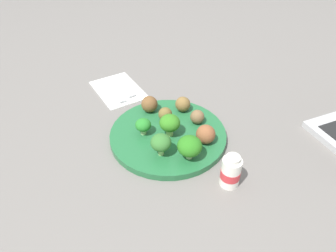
{
  "coord_description": "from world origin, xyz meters",
  "views": [
    {
      "loc": [
        0.51,
        -0.27,
        0.5
      ],
      "look_at": [
        0.0,
        0.0,
        0.04
      ],
      "focal_mm": 33.46,
      "sensor_mm": 36.0,
      "label": 1
    }
  ],
  "objects_px": {
    "broccoli_floret_mid_right": "(172,123)",
    "broccoli_floret_back_left": "(161,143)",
    "broccoli_floret_near_rim": "(143,125)",
    "plate": "(168,135)",
    "broccoli_floret_back_right": "(188,147)",
    "fork": "(125,88)",
    "meatball_mid_left": "(149,104)",
    "yogurt_bottle": "(231,172)",
    "meatball_front_left": "(165,114)",
    "napkin": "(118,89)",
    "knife": "(113,91)",
    "meatball_front_right": "(198,117)",
    "meatball_mid_right": "(206,134)",
    "meatball_back_left": "(183,104)"
  },
  "relations": [
    {
      "from": "broccoli_floret_mid_right",
      "to": "napkin",
      "type": "relative_size",
      "value": 0.32
    },
    {
      "from": "meatball_mid_right",
      "to": "broccoli_floret_mid_right",
      "type": "bearing_deg",
      "value": -137.98
    },
    {
      "from": "meatball_back_left",
      "to": "yogurt_bottle",
      "type": "bearing_deg",
      "value": -8.06
    },
    {
      "from": "fork",
      "to": "broccoli_floret_mid_right",
      "type": "bearing_deg",
      "value": 3.18
    },
    {
      "from": "plate",
      "to": "yogurt_bottle",
      "type": "distance_m",
      "value": 0.19
    },
    {
      "from": "meatball_mid_right",
      "to": "knife",
      "type": "bearing_deg",
      "value": -161.76
    },
    {
      "from": "napkin",
      "to": "yogurt_bottle",
      "type": "xyz_separation_m",
      "value": [
        0.45,
        0.07,
        0.03
      ]
    },
    {
      "from": "meatball_mid_left",
      "to": "fork",
      "type": "height_order",
      "value": "meatball_mid_left"
    },
    {
      "from": "broccoli_floret_back_right",
      "to": "yogurt_bottle",
      "type": "height_order",
      "value": "yogurt_bottle"
    },
    {
      "from": "broccoli_floret_back_right",
      "to": "yogurt_bottle",
      "type": "distance_m",
      "value": 0.1
    },
    {
      "from": "plate",
      "to": "broccoli_floret_mid_right",
      "type": "height_order",
      "value": "broccoli_floret_mid_right"
    },
    {
      "from": "broccoli_floret_mid_right",
      "to": "broccoli_floret_back_left",
      "type": "relative_size",
      "value": 1.04
    },
    {
      "from": "broccoli_floret_back_left",
      "to": "broccoli_floret_near_rim",
      "type": "bearing_deg",
      "value": -177.09
    },
    {
      "from": "broccoli_floret_back_left",
      "to": "meatball_back_left",
      "type": "height_order",
      "value": "broccoli_floret_back_left"
    },
    {
      "from": "meatball_back_left",
      "to": "meatball_front_left",
      "type": "bearing_deg",
      "value": -76.77
    },
    {
      "from": "meatball_front_right",
      "to": "knife",
      "type": "height_order",
      "value": "meatball_front_right"
    },
    {
      "from": "broccoli_floret_near_rim",
      "to": "plate",
      "type": "bearing_deg",
      "value": 65.16
    },
    {
      "from": "broccoli_floret_back_right",
      "to": "meatball_front_right",
      "type": "height_order",
      "value": "broccoli_floret_back_right"
    },
    {
      "from": "meatball_front_left",
      "to": "meatball_mid_left",
      "type": "bearing_deg",
      "value": -159.07
    },
    {
      "from": "broccoli_floret_back_right",
      "to": "meatball_front_left",
      "type": "height_order",
      "value": "broccoli_floret_back_right"
    },
    {
      "from": "plate",
      "to": "napkin",
      "type": "bearing_deg",
      "value": -173.83
    },
    {
      "from": "broccoli_floret_back_left",
      "to": "meatball_mid_left",
      "type": "xyz_separation_m",
      "value": [
        -0.16,
        0.05,
        -0.01
      ]
    },
    {
      "from": "meatball_front_left",
      "to": "napkin",
      "type": "relative_size",
      "value": 0.2
    },
    {
      "from": "broccoli_floret_mid_right",
      "to": "broccoli_floret_near_rim",
      "type": "distance_m",
      "value": 0.07
    },
    {
      "from": "broccoli_floret_near_rim",
      "to": "meatball_front_left",
      "type": "relative_size",
      "value": 1.19
    },
    {
      "from": "broccoli_floret_mid_right",
      "to": "meatball_mid_left",
      "type": "bearing_deg",
      "value": -176.23
    },
    {
      "from": "broccoli_floret_mid_right",
      "to": "broccoli_floret_back_right",
      "type": "height_order",
      "value": "same"
    },
    {
      "from": "meatball_front_left",
      "to": "yogurt_bottle",
      "type": "height_order",
      "value": "yogurt_bottle"
    },
    {
      "from": "meatball_back_left",
      "to": "meatball_mid_left",
      "type": "relative_size",
      "value": 0.92
    },
    {
      "from": "meatball_back_left",
      "to": "meatball_front_right",
      "type": "xyz_separation_m",
      "value": [
        0.06,
        0.01,
        -0.0
      ]
    },
    {
      "from": "yogurt_bottle",
      "to": "knife",
      "type": "bearing_deg",
      "value": -168.72
    },
    {
      "from": "meatball_front_right",
      "to": "napkin",
      "type": "relative_size",
      "value": 0.21
    },
    {
      "from": "broccoli_floret_mid_right",
      "to": "broccoli_floret_back_left",
      "type": "distance_m",
      "value": 0.07
    },
    {
      "from": "broccoli_floret_back_right",
      "to": "fork",
      "type": "height_order",
      "value": "broccoli_floret_back_right"
    },
    {
      "from": "broccoli_floret_back_right",
      "to": "broccoli_floret_back_left",
      "type": "bearing_deg",
      "value": -131.36
    },
    {
      "from": "plate",
      "to": "meatball_mid_left",
      "type": "xyz_separation_m",
      "value": [
        -0.1,
        -0.0,
        0.03
      ]
    },
    {
      "from": "broccoli_floret_near_rim",
      "to": "meatball_back_left",
      "type": "distance_m",
      "value": 0.14
    },
    {
      "from": "napkin",
      "to": "knife",
      "type": "height_order",
      "value": "knife"
    },
    {
      "from": "broccoli_floret_near_rim",
      "to": "fork",
      "type": "relative_size",
      "value": 0.34
    },
    {
      "from": "yogurt_bottle",
      "to": "broccoli_floret_mid_right",
      "type": "bearing_deg",
      "value": -168.31
    },
    {
      "from": "napkin",
      "to": "meatball_back_left",
      "type": "bearing_deg",
      "value": 28.06
    },
    {
      "from": "broccoli_floret_near_rim",
      "to": "broccoli_floret_back_right",
      "type": "height_order",
      "value": "broccoli_floret_back_right"
    },
    {
      "from": "meatball_mid_left",
      "to": "plate",
      "type": "bearing_deg",
      "value": 1.38
    },
    {
      "from": "broccoli_floret_mid_right",
      "to": "meatball_mid_right",
      "type": "height_order",
      "value": "broccoli_floret_mid_right"
    },
    {
      "from": "meatball_front_left",
      "to": "napkin",
      "type": "height_order",
      "value": "meatball_front_left"
    },
    {
      "from": "broccoli_floret_mid_right",
      "to": "yogurt_bottle",
      "type": "distance_m",
      "value": 0.18
    },
    {
      "from": "yogurt_bottle",
      "to": "meatball_back_left",
      "type": "bearing_deg",
      "value": 171.94
    },
    {
      "from": "broccoli_floret_back_left",
      "to": "meatball_front_right",
      "type": "height_order",
      "value": "broccoli_floret_back_left"
    },
    {
      "from": "plate",
      "to": "meatball_back_left",
      "type": "xyz_separation_m",
      "value": [
        -0.06,
        0.08,
        0.03
      ]
    },
    {
      "from": "broccoli_floret_mid_right",
      "to": "meatball_back_left",
      "type": "distance_m",
      "value": 0.1
    }
  ]
}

